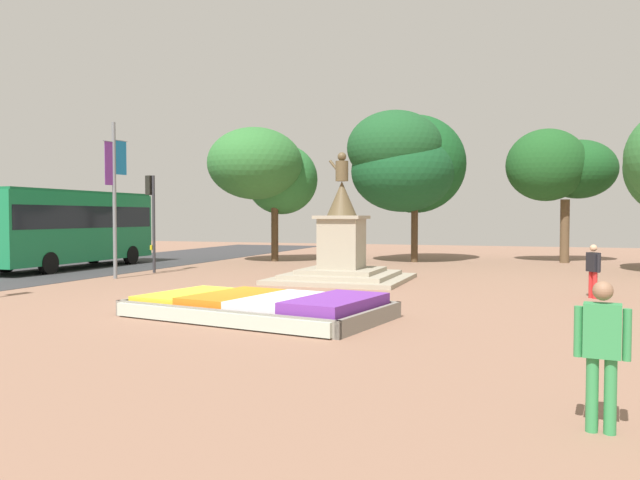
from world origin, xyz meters
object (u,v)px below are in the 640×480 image
at_px(flower_planter, 260,307).
at_px(pedestrian_with_handbag, 602,346).
at_px(statue_monument, 342,253).
at_px(pedestrian_near_planter, 593,268).
at_px(traffic_light_mid_block, 152,206).
at_px(banner_pole, 115,193).
at_px(city_bus, 69,224).

height_order(flower_planter, pedestrian_with_handbag, pedestrian_with_handbag).
height_order(statue_monument, pedestrian_near_planter, statue_monument).
bearing_deg(pedestrian_near_planter, traffic_light_mid_block, 170.01).
bearing_deg(traffic_light_mid_block, banner_pole, -87.55).
bearing_deg(pedestrian_near_planter, flower_planter, -141.20).
distance_m(banner_pole, city_bus, 5.86).
relative_size(statue_monument, banner_pole, 0.80).
xyz_separation_m(traffic_light_mid_block, pedestrian_near_planter, (16.62, -2.93, -1.88)).
bearing_deg(pedestrian_near_planter, pedestrian_with_handbag, -94.44).
bearing_deg(pedestrian_with_handbag, pedestrian_near_planter, 85.56).
distance_m(banner_pole, pedestrian_near_planter, 16.68).
bearing_deg(pedestrian_with_handbag, statue_monument, 116.88).
relative_size(flower_planter, statue_monument, 1.38).
distance_m(flower_planter, statue_monument, 8.50).
xyz_separation_m(flower_planter, traffic_light_mid_block, (-9.00, 9.06, 2.51)).
distance_m(statue_monument, traffic_light_mid_block, 8.63).
relative_size(flower_planter, pedestrian_near_planter, 4.16).
height_order(traffic_light_mid_block, pedestrian_with_handbag, traffic_light_mid_block).
bearing_deg(flower_planter, traffic_light_mid_block, 134.82).
relative_size(flower_planter, banner_pole, 1.09).
relative_size(banner_pole, pedestrian_near_planter, 3.80).
xyz_separation_m(flower_planter, city_bus, (-13.70, 9.61, 1.74)).
relative_size(traffic_light_mid_block, banner_pole, 0.69).
height_order(flower_planter, pedestrian_near_planter, pedestrian_near_planter).
bearing_deg(city_bus, banner_pole, -32.95).
bearing_deg(banner_pole, pedestrian_with_handbag, -38.47).
distance_m(statue_monument, banner_pole, 8.83).
distance_m(flower_planter, pedestrian_near_planter, 9.80).
bearing_deg(statue_monument, city_bus, 174.94).
relative_size(statue_monument, pedestrian_near_planter, 3.02).
relative_size(flower_planter, city_bus, 0.70).
bearing_deg(flower_planter, pedestrian_near_planter, 38.80).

